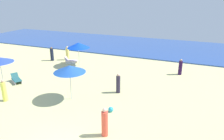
{
  "coord_description": "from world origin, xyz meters",
  "views": [
    {
      "loc": [
        5.42,
        -6.19,
        7.1
      ],
      "look_at": [
        -1.31,
        10.11,
        0.95
      ],
      "focal_mm": 34.79,
      "sensor_mm": 36.0,
      "label": 1
    }
  ],
  "objects_px": {
    "beachgoer_4": "(4,91)",
    "beach_ball_0": "(111,109)",
    "beachgoer_5": "(67,54)",
    "beachgoer_3": "(180,67)",
    "umbrella_1": "(78,45)",
    "lounge_chair_1_0": "(71,61)",
    "umbrella_3": "(70,69)",
    "lounge_chair_2_0": "(16,79)",
    "beachgoer_1": "(105,123)",
    "beachgoer_0": "(118,84)",
    "beachgoer_2": "(52,54)"
  },
  "relations": [
    {
      "from": "umbrella_3",
      "to": "beachgoer_4",
      "type": "distance_m",
      "value": 4.88
    },
    {
      "from": "lounge_chair_1_0",
      "to": "beachgoer_5",
      "type": "bearing_deg",
      "value": 33.03
    },
    {
      "from": "beachgoer_1",
      "to": "beachgoer_5",
      "type": "relative_size",
      "value": 1.04
    },
    {
      "from": "beachgoer_4",
      "to": "beach_ball_0",
      "type": "xyz_separation_m",
      "value": [
        7.47,
        1.43,
        -0.57
      ]
    },
    {
      "from": "umbrella_1",
      "to": "beachgoer_5",
      "type": "xyz_separation_m",
      "value": [
        -2.35,
        1.39,
        -1.47
      ]
    },
    {
      "from": "lounge_chair_2_0",
      "to": "beachgoer_4",
      "type": "relative_size",
      "value": 0.88
    },
    {
      "from": "lounge_chair_2_0",
      "to": "beachgoer_5",
      "type": "distance_m",
      "value": 7.45
    },
    {
      "from": "beachgoer_0",
      "to": "beachgoer_1",
      "type": "bearing_deg",
      "value": 2.09
    },
    {
      "from": "lounge_chair_2_0",
      "to": "umbrella_3",
      "type": "distance_m",
      "value": 6.41
    },
    {
      "from": "beach_ball_0",
      "to": "umbrella_1",
      "type": "bearing_deg",
      "value": 131.93
    },
    {
      "from": "umbrella_3",
      "to": "beach_ball_0",
      "type": "relative_size",
      "value": 7.72
    },
    {
      "from": "beachgoer_0",
      "to": "beachgoer_2",
      "type": "relative_size",
      "value": 0.99
    },
    {
      "from": "umbrella_1",
      "to": "beach_ball_0",
      "type": "distance_m",
      "value": 10.28
    },
    {
      "from": "beachgoer_3",
      "to": "beachgoer_2",
      "type": "bearing_deg",
      "value": 123.16
    },
    {
      "from": "beachgoer_1",
      "to": "beachgoer_3",
      "type": "distance_m",
      "value": 11.5
    },
    {
      "from": "umbrella_1",
      "to": "lounge_chair_1_0",
      "type": "bearing_deg",
      "value": 162.17
    },
    {
      "from": "lounge_chair_1_0",
      "to": "beachgoer_4",
      "type": "bearing_deg",
      "value": 170.51
    },
    {
      "from": "umbrella_3",
      "to": "beachgoer_3",
      "type": "relative_size",
      "value": 1.69
    },
    {
      "from": "beachgoer_1",
      "to": "lounge_chair_1_0",
      "type": "bearing_deg",
      "value": 154.21
    },
    {
      "from": "beachgoer_5",
      "to": "beachgoer_3",
      "type": "bearing_deg",
      "value": 142.83
    },
    {
      "from": "lounge_chair_2_0",
      "to": "beachgoer_0",
      "type": "bearing_deg",
      "value": -51.04
    },
    {
      "from": "lounge_chair_1_0",
      "to": "umbrella_1",
      "type": "bearing_deg",
      "value": -121.09
    },
    {
      "from": "umbrella_1",
      "to": "umbrella_3",
      "type": "distance_m",
      "value": 7.72
    },
    {
      "from": "lounge_chair_2_0",
      "to": "beach_ball_0",
      "type": "bearing_deg",
      "value": -69.19
    },
    {
      "from": "umbrella_1",
      "to": "beach_ball_0",
      "type": "bearing_deg",
      "value": -48.07
    },
    {
      "from": "beach_ball_0",
      "to": "beachgoer_2",
      "type": "bearing_deg",
      "value": 142.87
    },
    {
      "from": "umbrella_1",
      "to": "beachgoer_2",
      "type": "height_order",
      "value": "umbrella_1"
    },
    {
      "from": "lounge_chair_1_0",
      "to": "beachgoer_5",
      "type": "xyz_separation_m",
      "value": [
        -1.0,
        0.95,
        0.46
      ]
    },
    {
      "from": "lounge_chair_1_0",
      "to": "beachgoer_1",
      "type": "distance_m",
      "value": 13.54
    },
    {
      "from": "beachgoer_1",
      "to": "beachgoer_4",
      "type": "height_order",
      "value": "beachgoer_1"
    },
    {
      "from": "lounge_chair_1_0",
      "to": "beachgoer_1",
      "type": "bearing_deg",
      "value": -153.01
    },
    {
      "from": "umbrella_1",
      "to": "beachgoer_4",
      "type": "distance_m",
      "value": 9.08
    },
    {
      "from": "umbrella_1",
      "to": "beachgoer_0",
      "type": "height_order",
      "value": "umbrella_1"
    },
    {
      "from": "lounge_chair_1_0",
      "to": "lounge_chair_2_0",
      "type": "xyz_separation_m",
      "value": [
        -1.24,
        -6.48,
        0.0
      ]
    },
    {
      "from": "beachgoer_1",
      "to": "beachgoer_2",
      "type": "xyz_separation_m",
      "value": [
        -11.22,
        10.39,
        -0.05
      ]
    },
    {
      "from": "beachgoer_0",
      "to": "beach_ball_0",
      "type": "relative_size",
      "value": 4.72
    },
    {
      "from": "beachgoer_0",
      "to": "umbrella_1",
      "type": "bearing_deg",
      "value": -138.29
    },
    {
      "from": "beachgoer_1",
      "to": "beachgoer_3",
      "type": "height_order",
      "value": "beachgoer_1"
    },
    {
      "from": "umbrella_1",
      "to": "lounge_chair_2_0",
      "type": "relative_size",
      "value": 1.79
    },
    {
      "from": "lounge_chair_2_0",
      "to": "beachgoer_4",
      "type": "xyz_separation_m",
      "value": [
        1.86,
        -2.88,
        0.45
      ]
    },
    {
      "from": "lounge_chair_1_0",
      "to": "beachgoer_4",
      "type": "height_order",
      "value": "beachgoer_4"
    },
    {
      "from": "umbrella_3",
      "to": "umbrella_1",
      "type": "bearing_deg",
      "value": 116.35
    },
    {
      "from": "beachgoer_2",
      "to": "beachgoer_3",
      "type": "height_order",
      "value": "beachgoer_2"
    },
    {
      "from": "umbrella_1",
      "to": "lounge_chair_1_0",
      "type": "height_order",
      "value": "umbrella_1"
    },
    {
      "from": "umbrella_1",
      "to": "beachgoer_1",
      "type": "distance_m",
      "value": 12.43
    },
    {
      "from": "beach_ball_0",
      "to": "umbrella_3",
      "type": "bearing_deg",
      "value": 170.04
    },
    {
      "from": "umbrella_1",
      "to": "beachgoer_5",
      "type": "distance_m",
      "value": 3.1
    },
    {
      "from": "beachgoer_1",
      "to": "beach_ball_0",
      "type": "relative_size",
      "value": 5.01
    },
    {
      "from": "beachgoer_1",
      "to": "beachgoer_4",
      "type": "relative_size",
      "value": 1.04
    },
    {
      "from": "lounge_chair_2_0",
      "to": "beachgoer_3",
      "type": "xyz_separation_m",
      "value": [
        12.66,
        7.34,
        0.42
      ]
    }
  ]
}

